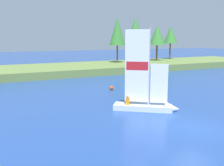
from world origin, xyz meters
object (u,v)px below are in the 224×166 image
at_px(shoreline_tree_left, 117,31).
at_px(shoreline_tree_midleft, 135,31).
at_px(shoreline_tree_centre, 157,35).
at_px(shoreline_tree_midright, 171,35).
at_px(channel_buoy, 112,88).
at_px(sailboat, 152,104).

distance_m(shoreline_tree_left, shoreline_tree_midleft, 4.49).
height_order(shoreline_tree_centre, shoreline_tree_midright, shoreline_tree_centre).
height_order(shoreline_tree_midleft, channel_buoy, shoreline_tree_midleft).
bearing_deg(sailboat, shoreline_tree_left, 105.23).
bearing_deg(channel_buoy, sailboat, -95.52).
relative_size(shoreline_tree_midleft, shoreline_tree_centre, 1.17).
relative_size(shoreline_tree_centre, shoreline_tree_midright, 1.01).
distance_m(shoreline_tree_midleft, sailboat, 31.73).
height_order(shoreline_tree_left, channel_buoy, shoreline_tree_left).
relative_size(shoreline_tree_midleft, channel_buoy, 18.73).
bearing_deg(shoreline_tree_midright, shoreline_tree_centre, -158.47).
xyz_separation_m(shoreline_tree_centre, shoreline_tree_midright, (4.82, 1.90, 0.09)).
relative_size(shoreline_tree_left, sailboat, 1.19).
xyz_separation_m(shoreline_tree_midleft, sailboat, (-15.09, -27.20, -6.26)).
distance_m(shoreline_tree_left, sailboat, 28.95).
distance_m(shoreline_tree_centre, sailboat, 33.59).
bearing_deg(shoreline_tree_centre, sailboat, -126.68).
relative_size(shoreline_tree_left, shoreline_tree_midright, 1.17).
bearing_deg(shoreline_tree_centre, shoreline_tree_left, -177.58).
relative_size(sailboat, channel_buoy, 15.55).
bearing_deg(shoreline_tree_left, shoreline_tree_centre, 2.42).
relative_size(shoreline_tree_midleft, sailboat, 1.20).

